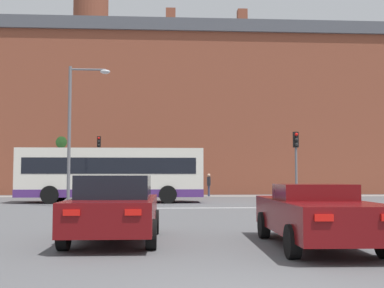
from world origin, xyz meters
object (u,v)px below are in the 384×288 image
car_roadster_right (316,214)px  bus_crossing_lead (112,174)px  car_saloon_left (115,208)px  traffic_light_near_right (296,156)px  traffic_light_far_left (99,156)px  street_lamp_junction (77,120)px  pedestrian_walking_west (182,182)px  pedestrian_waiting (66,182)px  pedestrian_walking_east (209,183)px

car_roadster_right → bus_crossing_lead: size_ratio=0.47×
bus_crossing_lead → car_saloon_left: bearing=-173.7°
bus_crossing_lead → traffic_light_near_right: (9.76, -4.03, 0.90)m
traffic_light_far_left → street_lamp_junction: bearing=-87.7°
pedestrian_walking_west → street_lamp_junction: bearing=163.5°
pedestrian_walking_west → bus_crossing_lead: bearing=161.0°
car_roadster_right → pedestrian_waiting: 28.93m
traffic_light_near_right → pedestrian_walking_west: 13.78m
street_lamp_junction → pedestrian_waiting: street_lamp_junction is taller
traffic_light_near_right → pedestrian_waiting: bearing=137.3°
street_lamp_junction → bus_crossing_lead: bearing=71.0°
traffic_light_near_right → pedestrian_waiting: (-14.16, 13.08, -1.51)m
car_saloon_left → bus_crossing_lead: bearing=96.8°
traffic_light_far_left → street_lamp_junction: (0.50, -12.13, 1.30)m
bus_crossing_lead → pedestrian_walking_west: 9.65m
traffic_light_far_left → pedestrian_walking_east: 8.50m
traffic_light_far_left → pedestrian_walking_east: (8.25, -0.34, -2.01)m
bus_crossing_lead → traffic_light_near_right: traffic_light_near_right is taller
traffic_light_near_right → car_saloon_left: bearing=-122.0°
traffic_light_far_left → car_saloon_left: bearing=-81.5°
car_saloon_left → pedestrian_walking_east: pedestrian_walking_east is taller
car_roadster_right → pedestrian_walking_west: size_ratio=2.67×
traffic_light_near_right → pedestrian_walking_east: 12.43m
street_lamp_junction → pedestrian_waiting: 13.74m
pedestrian_walking_west → car_roadster_right: bearing=-167.7°
car_roadster_right → pedestrian_walking_west: 26.47m
car_saloon_left → traffic_light_far_left: size_ratio=0.99×
car_roadster_right → pedestrian_walking_east: (0.09, 25.65, 0.30)m
pedestrian_walking_east → bus_crossing_lead: bearing=155.3°
traffic_light_far_left → pedestrian_walking_east: size_ratio=2.63×
bus_crossing_lead → pedestrian_waiting: size_ratio=5.87×
traffic_light_far_left → pedestrian_walking_west: traffic_light_far_left is taller
car_roadster_right → pedestrian_waiting: bearing=113.4°
traffic_light_near_right → pedestrian_walking_east: size_ratio=2.21×
street_lamp_junction → pedestrian_walking_west: 14.16m
pedestrian_walking_east → car_saloon_left: bearing=-176.0°
bus_crossing_lead → pedestrian_walking_west: size_ratio=5.71×
pedestrian_waiting → pedestrian_walking_east: (10.80, -1.21, -0.05)m
car_roadster_right → bus_crossing_lead: bearing=111.2°
car_saloon_left → car_roadster_right: size_ratio=0.91×
street_lamp_junction → pedestrian_walking_west: size_ratio=3.84×
traffic_light_far_left → traffic_light_near_right: 16.85m
traffic_light_far_left → traffic_light_near_right: bearing=-46.4°
bus_crossing_lead → pedestrian_walking_west: bus_crossing_lead is taller
bus_crossing_lead → pedestrian_waiting: 10.07m
car_saloon_left → street_lamp_junction: 13.59m
street_lamp_junction → pedestrian_walking_west: (5.75, 12.53, -3.22)m
traffic_light_near_right → bus_crossing_lead: bearing=157.5°
car_roadster_right → traffic_light_far_left: traffic_light_far_left is taller
car_saloon_left → street_lamp_junction: bearing=104.6°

